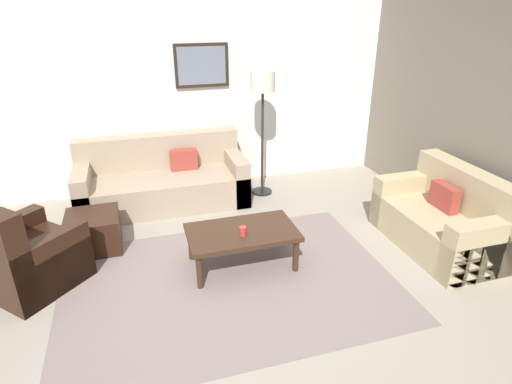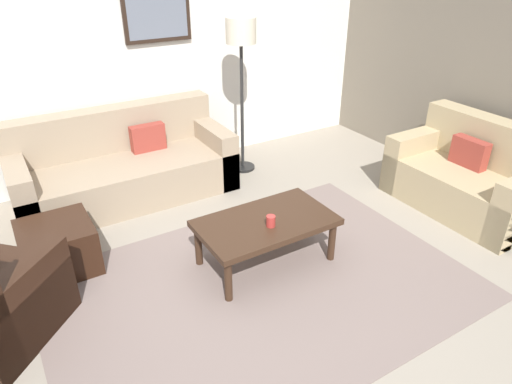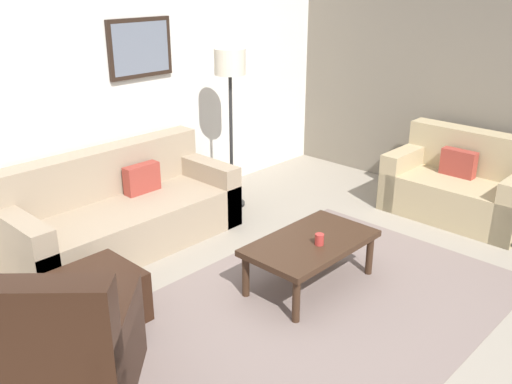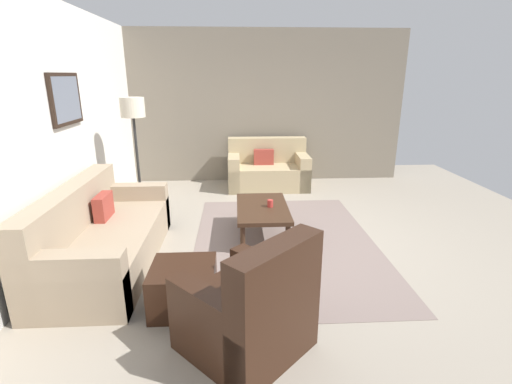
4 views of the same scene
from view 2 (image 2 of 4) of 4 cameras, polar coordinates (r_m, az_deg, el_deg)
name	(u,v)px [view 2 (image 2 of 4)]	position (r m, az deg, el deg)	size (l,w,h in m)	color
ground_plane	(261,287)	(3.66, 0.68, -11.74)	(8.00, 8.00, 0.00)	gray
rear_partition	(134,47)	(5.28, -14.98, 16.99)	(6.00, 0.12, 2.80)	silver
area_rug	(261,287)	(3.66, 0.69, -11.69)	(3.18, 2.22, 0.01)	slate
couch_main	(123,168)	(5.03, -16.20, 2.94)	(2.18, 0.93, 0.88)	gray
couch_loveseat	(471,179)	(5.06, 25.17, 1.52)	(0.83, 1.44, 0.88)	tan
ottoman	(58,247)	(4.07, -23.35, -6.32)	(0.56, 0.56, 0.40)	black
coffee_table	(266,225)	(3.72, 1.23, -4.16)	(1.10, 0.64, 0.41)	#382316
cup	(271,221)	(3.59, 1.85, -3.64)	(0.07, 0.07, 0.09)	#B2332D
lamp_standing	(241,47)	(5.06, -1.86, 17.53)	(0.32, 0.32, 1.71)	black
framed_artwork	(157,13)	(5.23, -12.22, 20.88)	(0.73, 0.04, 0.57)	black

